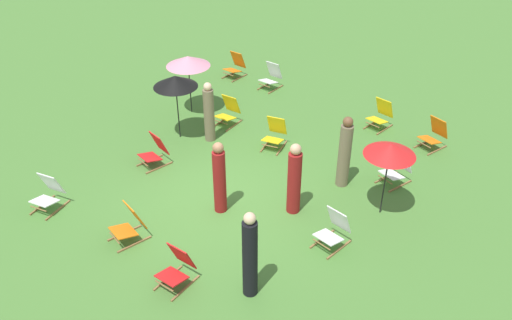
# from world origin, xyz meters

# --- Properties ---
(ground_plane) EXTENTS (40.00, 40.00, 0.00)m
(ground_plane) POSITION_xyz_m (0.00, 0.00, 0.00)
(ground_plane) COLOR #477A33
(deckchair_0) EXTENTS (0.55, 0.81, 0.83)m
(deckchair_0) POSITION_xyz_m (2.68, 0.38, 0.37)
(deckchair_0) COLOR olive
(deckchair_0) RESTS_ON ground
(deckchair_1) EXTENTS (0.68, 0.87, 0.83)m
(deckchair_1) POSITION_xyz_m (-0.54, 2.62, 0.37)
(deckchair_1) COLOR olive
(deckchair_1) RESTS_ON ground
(deckchair_2) EXTENTS (0.53, 0.79, 0.83)m
(deckchair_2) POSITION_xyz_m (1.04, -2.33, 0.37)
(deckchair_2) COLOR olive
(deckchair_2) RESTS_ON ground
(deckchair_3) EXTENTS (0.55, 0.80, 0.83)m
(deckchair_3) POSITION_xyz_m (1.09, 5.28, 0.37)
(deckchair_3) COLOR olive
(deckchair_3) RESTS_ON ground
(deckchair_4) EXTENTS (0.65, 0.86, 0.83)m
(deckchair_4) POSITION_xyz_m (-2.78, -2.56, 0.37)
(deckchair_4) COLOR olive
(deckchair_4) RESTS_ON ground
(deckchair_5) EXTENTS (0.49, 0.77, 0.83)m
(deckchair_5) POSITION_xyz_m (-2.79, 5.35, 0.37)
(deckchair_5) COLOR olive
(deckchair_5) RESTS_ON ground
(deckchair_6) EXTENTS (0.66, 0.86, 0.83)m
(deckchair_6) POSITION_xyz_m (2.67, 5.20, 0.37)
(deckchair_6) COLOR olive
(deckchair_6) RESTS_ON ground
(deckchair_7) EXTENTS (0.59, 0.83, 0.83)m
(deckchair_7) POSITION_xyz_m (-2.29, 0.07, 0.37)
(deckchair_7) COLOR olive
(deckchair_7) RESTS_ON ground
(deckchair_8) EXTENTS (0.66, 0.86, 0.83)m
(deckchair_8) POSITION_xyz_m (2.65, 3.16, 0.37)
(deckchair_8) COLOR olive
(deckchair_8) RESTS_ON ground
(deckchair_9) EXTENTS (0.49, 0.77, 0.83)m
(deckchair_9) POSITION_xyz_m (-4.24, 5.27, 0.37)
(deckchair_9) COLOR olive
(deckchair_9) RESTS_ON ground
(deckchair_10) EXTENTS (0.55, 0.81, 0.83)m
(deckchair_10) POSITION_xyz_m (-2.28, 2.75, 0.37)
(deckchair_10) COLOR olive
(deckchair_10) RESTS_ON ground
(deckchair_12) EXTENTS (0.62, 0.84, 0.83)m
(deckchair_12) POSITION_xyz_m (-0.59, -2.10, 0.37)
(deckchair_12) COLOR olive
(deckchair_12) RESTS_ON ground
(umbrella_0) EXTENTS (1.14, 1.14, 1.78)m
(umbrella_0) POSITION_xyz_m (-2.80, 1.38, 1.63)
(umbrella_0) COLOR black
(umbrella_0) RESTS_ON ground
(umbrella_1) EXTENTS (1.07, 1.07, 1.76)m
(umbrella_1) POSITION_xyz_m (2.94, 1.91, 1.62)
(umbrella_1) COLOR black
(umbrella_1) RESTS_ON ground
(umbrella_2) EXTENTS (1.23, 1.23, 1.72)m
(umbrella_2) POSITION_xyz_m (-3.58, 2.58, 1.58)
(umbrella_2) COLOR black
(umbrella_2) RESTS_ON ground
(person_0) EXTENTS (0.34, 0.34, 1.84)m
(person_0) POSITION_xyz_m (2.23, -1.67, 0.88)
(person_0) COLOR black
(person_0) RESTS_ON ground
(person_1) EXTENTS (0.42, 0.42, 1.70)m
(person_1) POSITION_xyz_m (1.42, 0.75, 0.82)
(person_1) COLOR maroon
(person_1) RESTS_ON ground
(person_2) EXTENTS (0.40, 0.40, 1.65)m
(person_2) POSITION_xyz_m (-2.08, 1.80, 0.79)
(person_2) COLOR #72664C
(person_2) RESTS_ON ground
(person_3) EXTENTS (0.35, 0.35, 1.72)m
(person_3) POSITION_xyz_m (0.18, -0.24, 0.83)
(person_3) COLOR maroon
(person_3) RESTS_ON ground
(person_4) EXTENTS (0.33, 0.33, 1.79)m
(person_4) POSITION_xyz_m (1.72, 2.28, 0.86)
(person_4) COLOR #72664C
(person_4) RESTS_ON ground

